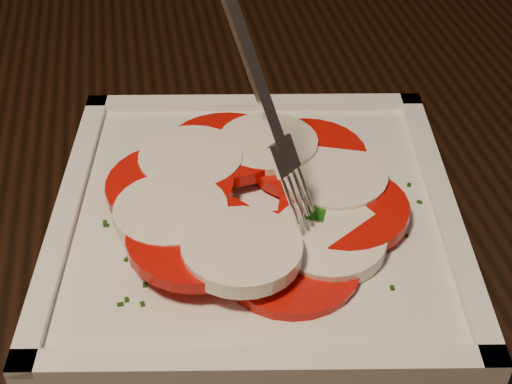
% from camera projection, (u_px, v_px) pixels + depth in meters
% --- Properties ---
extents(table, '(1.25, 0.88, 0.75)m').
position_uv_depth(table, '(344.00, 241.00, 0.61)').
color(table, black).
rests_on(table, ground).
extents(plate, '(0.32, 0.32, 0.01)m').
position_uv_depth(plate, '(256.00, 218.00, 0.48)').
color(plate, white).
rests_on(plate, table).
extents(caprese_salad, '(0.21, 0.20, 0.03)m').
position_uv_depth(caprese_salad, '(256.00, 197.00, 0.46)').
color(caprese_salad, red).
rests_on(caprese_salad, plate).
extents(fork, '(0.07, 0.08, 0.15)m').
position_uv_depth(fork, '(247.00, 82.00, 0.40)').
color(fork, white).
rests_on(fork, caprese_salad).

